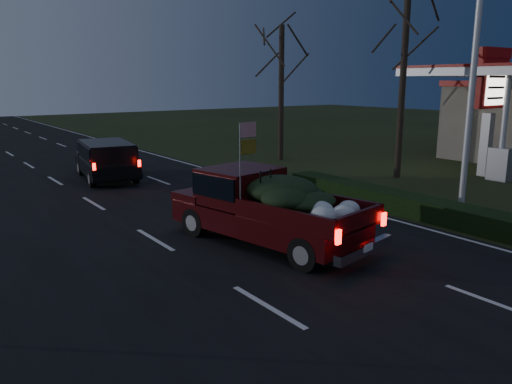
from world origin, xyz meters
TOP-DOWN VIEW (x-y plane):
  - ground at (0.00, 0.00)m, footprint 120.00×120.00m
  - road_asphalt at (0.00, 0.00)m, footprint 14.00×120.00m
  - hedge_row at (7.80, 3.00)m, footprint 1.00×10.00m
  - light_pole at (9.50, 2.00)m, footprint 0.50×0.90m
  - gas_price_pylon at (16.00, 4.99)m, footprint 2.00×0.41m
  - gas_canopy at (18.00, 6.00)m, footprint 7.10×6.10m
  - bare_tree_mid at (12.50, 7.00)m, footprint 3.60×3.60m
  - bare_tree_far at (11.50, 14.00)m, footprint 3.60×3.60m
  - pickup_truck at (2.31, 3.09)m, footprint 3.05×5.73m
  - lead_suv at (1.93, 13.99)m, footprint 2.63×4.89m

SIDE VIEW (x-z plane):
  - ground at x=0.00m, z-range 0.00..0.00m
  - road_asphalt at x=0.00m, z-range 0.00..0.02m
  - hedge_row at x=7.80m, z-range 0.00..0.60m
  - lead_suv at x=1.93m, z-range 0.34..1.68m
  - pickup_truck at x=2.31m, z-range -0.36..2.50m
  - gas_price_pylon at x=16.00m, z-range 0.98..6.56m
  - gas_canopy at x=18.00m, z-range 1.91..6.79m
  - bare_tree_far at x=11.50m, z-range 1.73..8.73m
  - light_pole at x=9.50m, z-range 0.90..10.06m
  - bare_tree_mid at x=12.50m, z-range 2.10..10.60m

